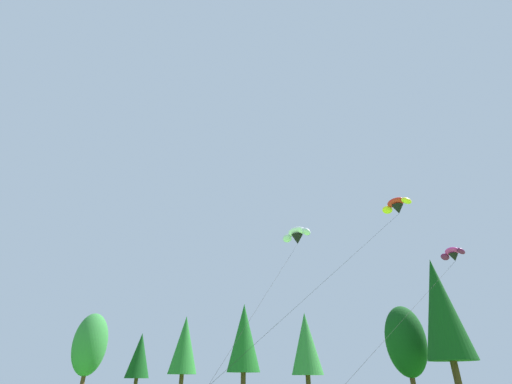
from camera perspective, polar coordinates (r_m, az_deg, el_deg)
name	(u,v)px	position (r m, az deg, el deg)	size (l,w,h in m)	color
treeline_tree_a	(90,344)	(60.56, -24.93, -21.11)	(4.67, 4.67, 10.63)	#472D19
treeline_tree_b	(139,355)	(58.80, -18.07, -23.49)	(3.36, 3.36, 8.00)	#472D19
treeline_tree_c	(184,344)	(53.16, -11.34, -22.71)	(3.75, 3.75, 9.77)	#472D19
treeline_tree_d	(244,337)	(45.81, -1.94, -22.09)	(3.85, 3.85, 10.22)	#472D19
treeline_tree_e	(306,343)	(45.88, 7.96, -22.71)	(3.61, 3.61, 9.15)	#472D19
treeline_tree_f	(406,341)	(46.85, 22.73, -21.04)	(4.38, 4.38, 9.57)	#472D19
treeline_tree_g	(441,307)	(43.10, 27.36, -15.99)	(4.59, 4.59, 13.61)	#472D19
parafoil_kite_high_red_yellow	(397,206)	(31.73, 21.52, -2.02)	(11.82, 13.22, 13.67)	red
parafoil_kite_mid_magenta	(453,254)	(34.24, 28.88, -8.67)	(9.30, 14.30, 10.16)	#D12893
parafoil_kite_far_white	(297,235)	(32.74, 6.51, -6.89)	(3.27, 13.91, 12.68)	white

